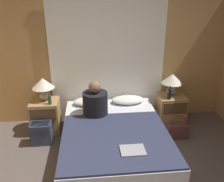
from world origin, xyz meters
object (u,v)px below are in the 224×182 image
at_px(bed, 114,140).
at_px(beer_bottle_on_right_stand, 170,94).
at_px(beer_bottle_on_left_stand, 50,100).
at_px(handbag_on_floor, 177,130).
at_px(backpack_on_floor, 41,132).
at_px(person_left_in_bed, 95,102).
at_px(lamp_left, 43,85).
at_px(laptop_on_bed, 133,150).
at_px(nightstand_left, 46,116).
at_px(pillow_left, 90,101).
at_px(nightstand_right, 170,110).
at_px(lamp_right, 172,80).
at_px(pillow_right, 128,100).

relative_size(bed, beer_bottle_on_right_stand, 8.71).
height_order(beer_bottle_on_left_stand, handbag_on_floor, beer_bottle_on_left_stand).
relative_size(beer_bottle_on_right_stand, backpack_on_floor, 0.65).
relative_size(person_left_in_bed, beer_bottle_on_left_stand, 2.77).
bearing_deg(beer_bottle_on_right_stand, lamp_left, 174.80).
bearing_deg(bed, laptop_on_bed, -75.38).
relative_size(nightstand_left, handbag_on_floor, 1.35).
relative_size(person_left_in_bed, backpack_on_floor, 1.60).
xyz_separation_m(lamp_left, beer_bottle_on_left_stand, (0.12, -0.19, -0.18)).
xyz_separation_m(beer_bottle_on_right_stand, handbag_on_floor, (0.07, -0.32, -0.52)).
bearing_deg(backpack_on_floor, bed, -16.78).
bearing_deg(pillow_left, beer_bottle_on_right_stand, -9.64).
distance_m(nightstand_right, pillow_left, 1.45).
bearing_deg(lamp_right, pillow_right, 177.29).
xyz_separation_m(nightstand_left, laptop_on_bed, (1.25, -1.32, 0.17)).
distance_m(pillow_left, backpack_on_floor, 0.96).
height_order(lamp_left, backpack_on_floor, lamp_left).
xyz_separation_m(pillow_right, backpack_on_floor, (-1.46, -0.47, -0.28)).
relative_size(pillow_left, beer_bottle_on_left_stand, 2.74).
bearing_deg(laptop_on_bed, handbag_on_floor, 43.71).
distance_m(nightstand_right, handbag_on_floor, 0.47).
xyz_separation_m(person_left_in_bed, backpack_on_floor, (-0.87, -0.09, -0.44)).
xyz_separation_m(lamp_right, handbag_on_floor, (-0.02, -0.51, -0.69)).
bearing_deg(beer_bottle_on_left_stand, pillow_right, 9.81).
relative_size(bed, handbag_on_floor, 4.81).
bearing_deg(bed, lamp_right, 35.31).
height_order(pillow_left, beer_bottle_on_right_stand, beer_bottle_on_right_stand).
distance_m(nightstand_left, lamp_right, 2.26).
bearing_deg(beer_bottle_on_right_stand, nightstand_left, 176.62).
distance_m(lamp_left, pillow_left, 0.84).
relative_size(nightstand_left, person_left_in_bed, 0.98).
xyz_separation_m(bed, lamp_right, (1.09, 0.78, 0.62)).
bearing_deg(pillow_left, person_left_in_bed, -78.12).
bearing_deg(laptop_on_bed, bed, 104.62).
bearing_deg(beer_bottle_on_left_stand, pillow_left, 19.40).
distance_m(nightstand_left, pillow_left, 0.79).
height_order(nightstand_left, beer_bottle_on_left_stand, beer_bottle_on_left_stand).
xyz_separation_m(lamp_right, person_left_in_bed, (-1.35, -0.35, -0.19)).
bearing_deg(pillow_right, bed, -112.37).
relative_size(pillow_left, backpack_on_floor, 1.59).
height_order(person_left_in_bed, handbag_on_floor, person_left_in_bed).
bearing_deg(backpack_on_floor, lamp_right, 11.17).
relative_size(bed, nightstand_left, 3.57).
xyz_separation_m(pillow_left, pillow_right, (0.67, 0.00, 0.00)).
distance_m(nightstand_left, pillow_right, 1.45).
xyz_separation_m(person_left_in_bed, laptop_on_bed, (0.41, -1.04, -0.18)).
distance_m(person_left_in_bed, beer_bottle_on_right_stand, 1.27).
height_order(bed, nightstand_left, nightstand_left).
xyz_separation_m(bed, pillow_right, (0.33, 0.81, 0.27)).
relative_size(lamp_right, pillow_right, 0.67).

